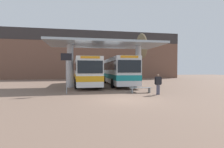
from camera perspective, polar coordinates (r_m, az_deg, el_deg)
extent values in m
plane|color=#755B4C|center=(11.89, 4.52, -8.34)|extent=(100.00, 100.00, 0.00)
cube|color=brown|center=(38.33, -6.22, 6.28)|extent=(40.00, 0.50, 10.47)
cube|color=#332D2D|center=(38.88, -6.24, 12.22)|extent=(40.00, 0.58, 2.40)
cylinder|color=silver|center=(20.24, -13.47, 2.59)|extent=(0.71, 0.71, 4.87)
cylinder|color=silver|center=(21.45, 8.57, 2.55)|extent=(0.71, 0.71, 4.87)
cube|color=#A8B7C1|center=(20.67, -2.13, 9.72)|extent=(13.05, 5.99, 0.24)
cube|color=white|center=(22.21, -8.61, 0.92)|extent=(2.92, 12.11, 2.96)
cube|color=black|center=(22.21, -8.62, 2.37)|extent=(2.95, 11.63, 0.95)
cube|color=orange|center=(22.23, -8.61, -0.80)|extent=(2.97, 12.15, 0.53)
cube|color=black|center=(16.19, -7.09, 2.29)|extent=(2.34, 0.13, 1.18)
cube|color=orange|center=(16.22, -7.10, 5.46)|extent=(1.78, 0.11, 0.22)
cylinder|color=black|center=(18.49, -11.71, -3.23)|extent=(0.31, 1.04, 1.03)
cylinder|color=black|center=(18.70, -3.88, -3.15)|extent=(0.31, 1.04, 1.03)
cylinder|color=black|center=(25.51, -11.99, -1.94)|extent=(0.31, 1.04, 1.03)
cylinder|color=black|center=(25.67, -6.29, -1.90)|extent=(0.31, 1.04, 1.03)
cube|color=silver|center=(23.02, 1.81, 1.11)|extent=(2.87, 12.08, 3.08)
cube|color=black|center=(23.02, 1.81, 2.56)|extent=(2.90, 11.60, 0.99)
cube|color=teal|center=(23.04, 1.81, -0.62)|extent=(2.91, 12.12, 0.55)
cube|color=black|center=(17.14, 5.73, 2.51)|extent=(2.35, 0.12, 1.23)
cube|color=orange|center=(17.18, 5.74, 5.64)|extent=(1.79, 0.10, 0.22)
cylinder|color=black|center=(19.19, 0.22, -3.03)|extent=(0.31, 1.04, 1.03)
cylinder|color=black|center=(19.77, 7.55, -2.91)|extent=(0.31, 1.04, 1.03)
cylinder|color=black|center=(26.13, -2.35, -1.83)|extent=(0.31, 1.04, 1.03)
cylinder|color=black|center=(26.56, 3.13, -1.78)|extent=(0.31, 1.04, 1.03)
cube|color=gray|center=(15.36, 9.35, -4.47)|extent=(1.97, 0.44, 0.04)
cube|color=gray|center=(15.13, 6.52, -5.42)|extent=(0.07, 0.37, 0.42)
cube|color=gray|center=(15.67, 12.06, -5.21)|extent=(0.07, 0.37, 0.42)
cylinder|color=gray|center=(15.07, -14.65, -0.99)|extent=(0.09, 0.09, 2.78)
cube|color=black|center=(15.09, -14.69, 5.44)|extent=(0.90, 0.06, 0.60)
cylinder|color=#333856|center=(14.61, 14.54, -4.97)|extent=(0.13, 0.13, 0.79)
cylinder|color=#333856|center=(14.66, 15.09, -4.95)|extent=(0.13, 0.13, 0.79)
cube|color=black|center=(14.57, 14.83, -2.11)|extent=(0.45, 0.27, 0.66)
sphere|color=#89664C|center=(14.55, 14.84, -0.45)|extent=(0.18, 0.18, 0.18)
cylinder|color=black|center=(14.48, 13.88, -2.10)|extent=(0.09, 0.09, 0.56)
cylinder|color=black|center=(14.66, 15.78, -2.07)|extent=(0.09, 0.09, 0.56)
cylinder|color=#473A2B|center=(33.46, 9.64, 2.33)|extent=(0.34, 0.34, 5.07)
ellipsoid|color=brown|center=(33.74, 9.67, 8.91)|extent=(2.20, 2.20, 4.84)
cube|color=black|center=(33.98, -3.88, -0.65)|extent=(4.24, 1.98, 1.10)
cube|color=#1E2328|center=(33.96, -3.88, 0.78)|extent=(2.37, 1.72, 0.58)
cylinder|color=black|center=(34.95, -1.86, -1.34)|extent=(0.62, 0.26, 0.61)
cylinder|color=black|center=(33.24, -1.58, -1.49)|extent=(0.62, 0.26, 0.61)
cylinder|color=black|center=(34.81, -6.06, -1.36)|extent=(0.62, 0.26, 0.61)
cylinder|color=black|center=(33.09, -6.01, -1.51)|extent=(0.62, 0.26, 0.61)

